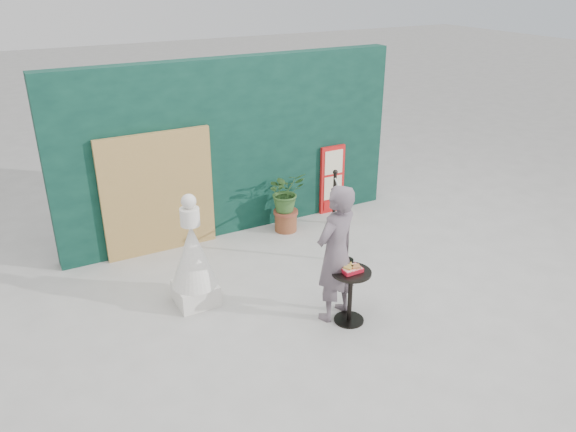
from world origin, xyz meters
name	(u,v)px	position (x,y,z in m)	size (l,w,h in m)	color
ground	(330,315)	(0.00, 0.00, 0.00)	(60.00, 60.00, 0.00)	#ADAAA5
back_wall	(233,148)	(0.00, 3.15, 1.50)	(6.00, 0.30, 3.00)	black
bamboo_fence	(158,194)	(-1.40, 2.94, 1.00)	(1.80, 0.08, 2.00)	tan
woman	(336,254)	(0.04, -0.01, 0.94)	(0.68, 0.45, 1.87)	#63555D
menu_board	(332,180)	(1.90, 2.95, 0.65)	(0.50, 0.07, 1.30)	red
statue	(193,260)	(-1.48, 1.18, 0.67)	(0.64, 0.64, 1.63)	white
cafe_table	(350,288)	(0.15, -0.22, 0.50)	(0.52, 0.52, 0.75)	black
food_basket	(352,269)	(0.15, -0.21, 0.79)	(0.26, 0.19, 0.11)	red
planter	(286,197)	(0.74, 2.64, 0.64)	(0.65, 0.56, 1.10)	brown
stanchion_barrier	(340,214)	(1.35, 1.83, 0.49)	(0.84, 1.54, 1.03)	black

